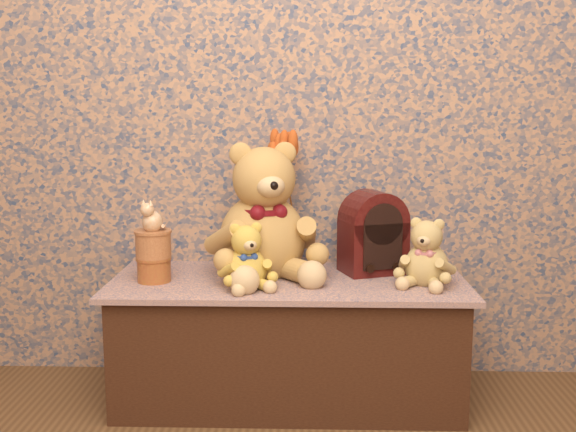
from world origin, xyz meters
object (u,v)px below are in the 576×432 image
Objects in this scene: teddy_large at (262,204)px; ceramic_vase at (279,247)px; cathedral_radio at (373,232)px; cat_figurine at (152,215)px; biscuit_tin_lower at (154,270)px; teddy_small at (427,249)px; teddy_medium at (246,253)px.

ceramic_vase is at bearing 36.91° from teddy_large.
cathedral_radio reaches higher than cat_figurine.
biscuit_tin_lower is 1.01× the size of cat_figurine.
teddy_small is 0.82× the size of cathedral_radio.
teddy_medium is 0.51m from cathedral_radio.
teddy_large is at bearing 166.79° from cathedral_radio.
teddy_small is (0.63, 0.06, 0.01)m from teddy_medium.
teddy_large is at bearing -168.45° from teddy_small.
cat_figurine is at bearing -157.70° from teddy_small.
biscuit_tin_lower is (-0.33, 0.06, -0.08)m from teddy_medium.
cathedral_radio reaches higher than biscuit_tin_lower.
biscuit_tin_lower is (-0.79, -0.16, -0.11)m from cathedral_radio.
biscuit_tin_lower is 0.20m from cat_figurine.
cathedral_radio is 0.82m from biscuit_tin_lower.
ceramic_vase is (0.11, 0.26, -0.03)m from teddy_medium.
teddy_medium is at bearing -112.53° from ceramic_vase.
cathedral_radio is 0.81m from cat_figurine.
teddy_large is 2.08× the size of teddy_small.
biscuit_tin_lower is (-0.38, -0.11, -0.22)m from teddy_large.
ceramic_vase is at bearing 23.53° from biscuit_tin_lower.
cathedral_radio is at bearing 3.69° from teddy_medium.
ceramic_vase is at bearing 154.26° from cathedral_radio.
ceramic_vase is (-0.35, 0.04, -0.07)m from cathedral_radio.
cat_figurine is (-0.97, 0.01, 0.12)m from teddy_small.
teddy_large is 0.23m from teddy_medium.
teddy_large is 4.45× the size of biscuit_tin_lower.
cathedral_radio is (-0.17, 0.16, 0.03)m from teddy_small.
cat_figurine is (-0.79, -0.16, 0.09)m from cathedral_radio.
ceramic_vase is at bearing -178.09° from teddy_small.
cathedral_radio reaches higher than teddy_medium.
cathedral_radio is at bearing 11.11° from biscuit_tin_lower.
teddy_large is at bearing -124.76° from ceramic_vase.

